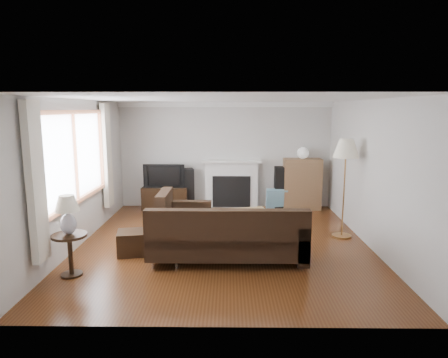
{
  "coord_description": "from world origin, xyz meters",
  "views": [
    {
      "loc": [
        0.08,
        -6.73,
        2.33
      ],
      "look_at": [
        0.0,
        0.3,
        1.1
      ],
      "focal_mm": 32.0,
      "sensor_mm": 36.0,
      "label": 1
    }
  ],
  "objects_px": {
    "side_table": "(71,255)",
    "tv_stand": "(165,198)",
    "sectional_sofa": "(227,234)",
    "floor_lamp": "(344,189)",
    "coffee_table": "(239,223)",
    "bookshelf": "(302,184)"
  },
  "relations": [
    {
      "from": "side_table",
      "to": "tv_stand",
      "type": "bearing_deg",
      "value": 79.31
    },
    {
      "from": "sectional_sofa",
      "to": "floor_lamp",
      "type": "relative_size",
      "value": 1.44
    },
    {
      "from": "coffee_table",
      "to": "side_table",
      "type": "bearing_deg",
      "value": -156.99
    },
    {
      "from": "bookshelf",
      "to": "sectional_sofa",
      "type": "relative_size",
      "value": 0.46
    },
    {
      "from": "tv_stand",
      "to": "side_table",
      "type": "bearing_deg",
      "value": -100.69
    },
    {
      "from": "tv_stand",
      "to": "sectional_sofa",
      "type": "distance_m",
      "value": 3.6
    },
    {
      "from": "bookshelf",
      "to": "floor_lamp",
      "type": "height_order",
      "value": "floor_lamp"
    },
    {
      "from": "coffee_table",
      "to": "floor_lamp",
      "type": "distance_m",
      "value": 2.03
    },
    {
      "from": "floor_lamp",
      "to": "bookshelf",
      "type": "bearing_deg",
      "value": 100.01
    },
    {
      "from": "floor_lamp",
      "to": "side_table",
      "type": "relative_size",
      "value": 2.98
    },
    {
      "from": "sectional_sofa",
      "to": "coffee_table",
      "type": "relative_size",
      "value": 2.29
    },
    {
      "from": "bookshelf",
      "to": "side_table",
      "type": "distance_m",
      "value": 5.57
    },
    {
      "from": "bookshelf",
      "to": "coffee_table",
      "type": "bearing_deg",
      "value": -127.38
    },
    {
      "from": "bookshelf",
      "to": "sectional_sofa",
      "type": "distance_m",
      "value": 3.74
    },
    {
      "from": "bookshelf",
      "to": "side_table",
      "type": "xyz_separation_m",
      "value": [
        -3.96,
        -3.91,
        -0.29
      ]
    },
    {
      "from": "side_table",
      "to": "bookshelf",
      "type": "bearing_deg",
      "value": 44.65
    },
    {
      "from": "bookshelf",
      "to": "coffee_table",
      "type": "distance_m",
      "value": 2.56
    },
    {
      "from": "tv_stand",
      "to": "floor_lamp",
      "type": "height_order",
      "value": "floor_lamp"
    },
    {
      "from": "tv_stand",
      "to": "side_table",
      "type": "xyz_separation_m",
      "value": [
        -0.73,
        -3.88,
        0.04
      ]
    },
    {
      "from": "tv_stand",
      "to": "floor_lamp",
      "type": "relative_size",
      "value": 0.58
    },
    {
      "from": "tv_stand",
      "to": "floor_lamp",
      "type": "xyz_separation_m",
      "value": [
        3.6,
        -2.08,
        0.64
      ]
    },
    {
      "from": "tv_stand",
      "to": "sectional_sofa",
      "type": "height_order",
      "value": "sectional_sofa"
    }
  ]
}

